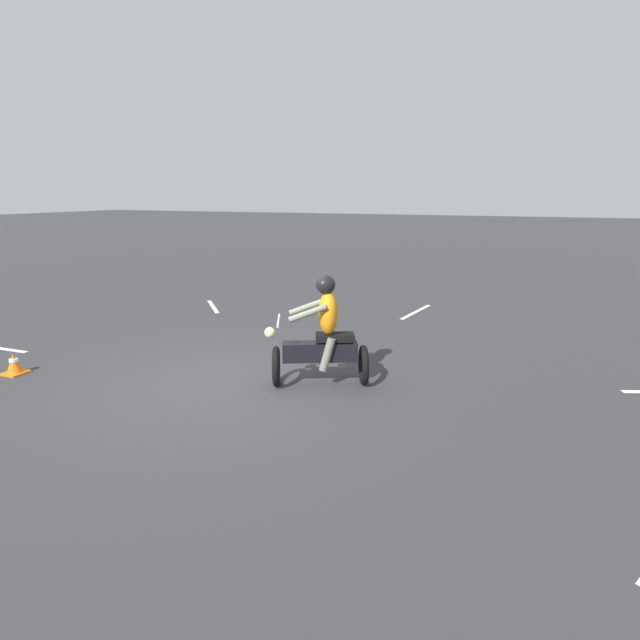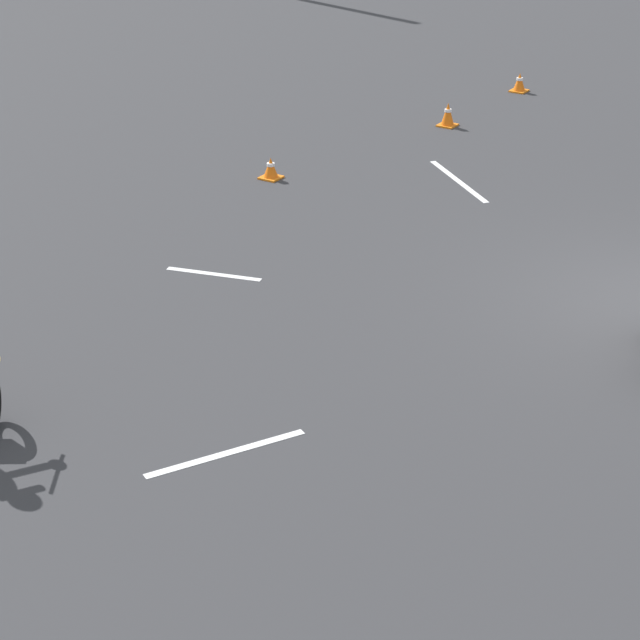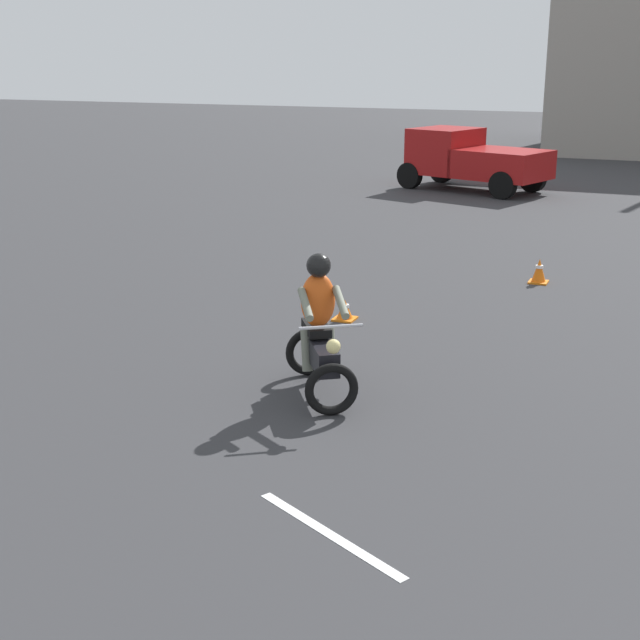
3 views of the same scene
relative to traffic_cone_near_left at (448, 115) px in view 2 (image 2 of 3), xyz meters
The scene contains 6 objects.
traffic_cone_near_left is the anchor object (origin of this frame).
traffic_cone_mid_left 2.87m from the traffic_cone_near_left, ahead, with size 0.32×0.32×0.38m.
traffic_cone_far_center 4.27m from the traffic_cone_near_left, 165.50° to the left, with size 0.32×0.32×0.35m.
lane_stripe_ne 3.04m from the traffic_cone_near_left, 149.09° to the right, with size 0.10×2.11×0.01m, color silver.
lane_stripe_n 7.76m from the traffic_cone_near_left, behind, with size 0.10×1.35×0.01m, color silver.
lane_stripe_nw 11.79m from the traffic_cone_near_left, 163.44° to the right, with size 0.10×1.78×0.01m, color silver.
Camera 2 is at (-14.48, -3.98, 6.74)m, focal length 70.00 mm.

